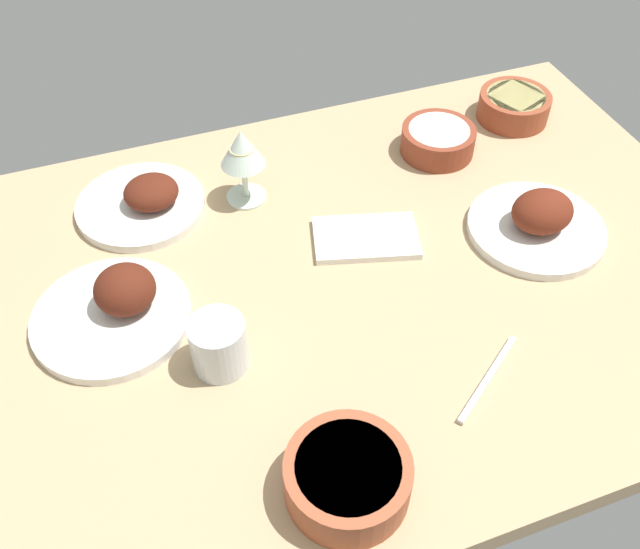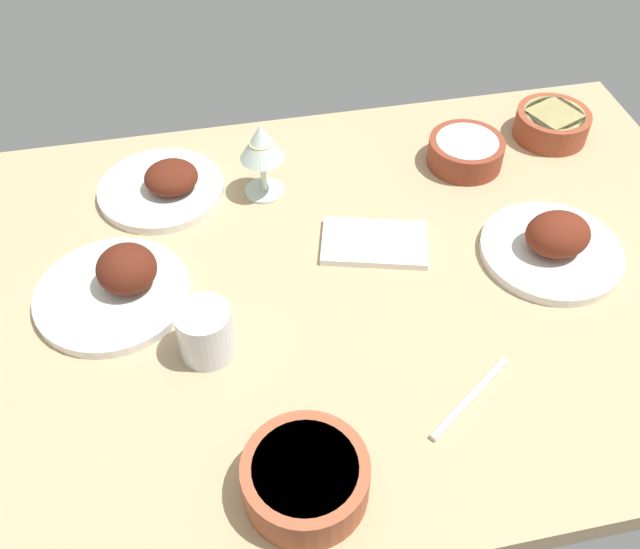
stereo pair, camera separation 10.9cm
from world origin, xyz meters
The scene contains 11 objects.
dining_table centered at (0.00, 0.00, 2.00)cm, with size 140.00×90.00×4.00cm, color tan.
plate_near_viewer centered at (30.45, -3.76, 6.41)cm, with size 23.48×23.48×8.54cm.
plate_center_main centered at (22.30, -26.64, 5.86)cm, with size 22.01×22.01×6.41cm.
plate_far_side centered at (-37.82, 1.49, 6.45)cm, with size 22.75×22.75×8.10cm.
bowl_cream centered at (-32.19, -24.25, 6.75)cm, with size 13.72×13.72×5.03cm.
bowl_sauce centered at (8.69, 33.49, 7.24)cm, with size 15.47×15.47×5.98cm.
bowl_potatoes centered at (-51.17, -29.05, 6.86)cm, with size 13.89×13.89×5.25cm.
wine_glass centered at (5.13, -23.65, 13.93)cm, with size 7.60×7.60×14.00cm.
water_tumbler centered at (18.30, 9.57, 8.13)cm, with size 7.89×7.89×8.26cm, color silver.
folded_napkin centered at (-10.40, -6.47, 4.60)cm, with size 17.10×10.41×1.20cm, color white.
spoon_loose centered at (-15.57, 25.08, 4.40)cm, with size 17.01×0.90×0.80cm, color silver.
Camera 1 is at (25.69, 70.50, 85.71)cm, focal length 39.93 mm.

